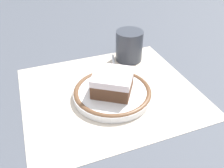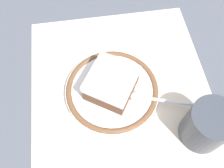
{
  "view_description": "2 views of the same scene",
  "coord_description": "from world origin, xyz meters",
  "px_view_note": "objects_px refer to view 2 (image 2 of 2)",
  "views": [
    {
      "loc": [
        0.16,
        0.44,
        0.36
      ],
      "look_at": [
        0.0,
        0.02,
        0.04
      ],
      "focal_mm": 37.96,
      "sensor_mm": 36.0,
      "label": 1
    },
    {
      "loc": [
        -0.22,
        0.05,
        0.46
      ],
      "look_at": [
        0.0,
        0.02,
        0.04
      ],
      "focal_mm": 39.83,
      "sensor_mm": 36.0,
      "label": 2
    }
  ],
  "objects_px": {
    "cake_slice": "(112,85)",
    "spoon": "(150,98)",
    "plate": "(112,90)",
    "cup": "(206,127)"
  },
  "relations": [
    {
      "from": "plate",
      "to": "cup",
      "type": "xyz_separation_m",
      "value": [
        -0.11,
        -0.15,
        0.03
      ]
    },
    {
      "from": "plate",
      "to": "cake_slice",
      "type": "distance_m",
      "value": 0.03
    },
    {
      "from": "plate",
      "to": "spoon",
      "type": "relative_size",
      "value": 1.46
    },
    {
      "from": "spoon",
      "to": "cup",
      "type": "xyz_separation_m",
      "value": [
        -0.08,
        -0.08,
        0.02
      ]
    },
    {
      "from": "spoon",
      "to": "plate",
      "type": "bearing_deg",
      "value": 63.88
    },
    {
      "from": "cake_slice",
      "to": "spoon",
      "type": "distance_m",
      "value": 0.08
    },
    {
      "from": "spoon",
      "to": "cup",
      "type": "bearing_deg",
      "value": -133.42
    },
    {
      "from": "spoon",
      "to": "cup",
      "type": "height_order",
      "value": "cup"
    },
    {
      "from": "cake_slice",
      "to": "spoon",
      "type": "xyz_separation_m",
      "value": [
        -0.03,
        -0.07,
        -0.02
      ]
    },
    {
      "from": "spoon",
      "to": "cup",
      "type": "relative_size",
      "value": 1.46
    }
  ]
}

